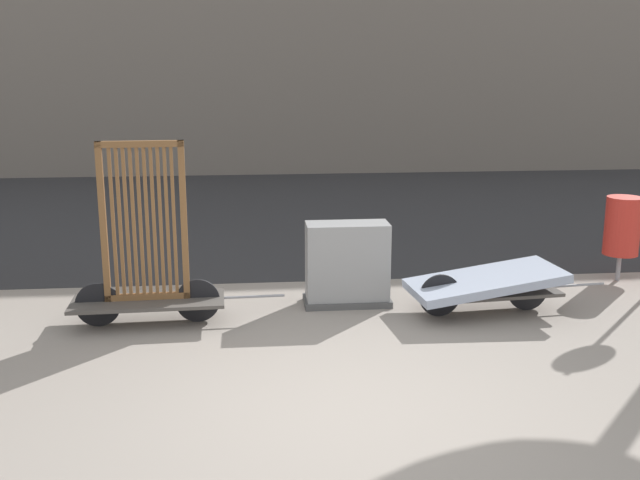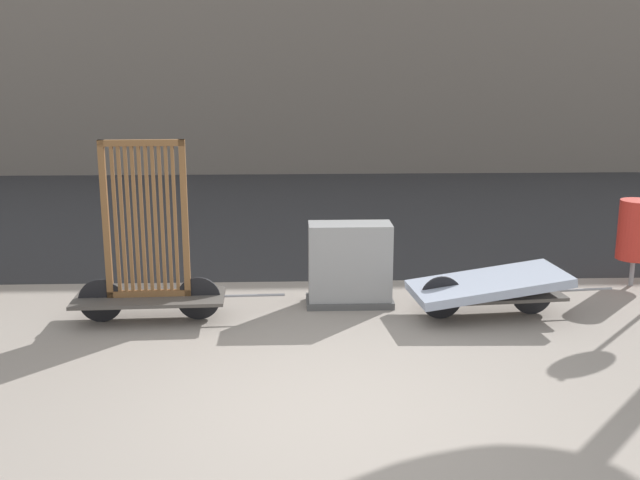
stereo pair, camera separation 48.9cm
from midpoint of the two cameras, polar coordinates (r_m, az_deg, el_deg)
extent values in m
plane|color=gray|center=(6.58, -0.08, -12.96)|extent=(60.00, 60.00, 0.00)
cube|color=#2D2D30|center=(15.15, -3.34, 2.26)|extent=(56.00, 10.09, 0.01)
cube|color=#4C4742|center=(8.81, -14.52, -4.53)|extent=(1.74, 0.76, 0.04)
cylinder|color=black|center=(8.77, -10.89, -4.57)|extent=(0.51, 0.05, 0.51)
cylinder|color=black|center=(8.91, -18.09, -4.72)|extent=(0.51, 0.05, 0.51)
cylinder|color=gray|center=(8.75, -6.63, -4.32)|extent=(0.70, 0.06, 0.03)
cube|color=brown|center=(8.80, -14.54, -4.19)|extent=(0.95, 0.11, 0.07)
cube|color=brown|center=(8.45, -15.23, 7.07)|extent=(0.95, 0.11, 0.07)
cube|color=brown|center=(8.65, -17.77, 1.22)|extent=(0.07, 0.07, 1.80)
cube|color=brown|center=(8.54, -11.95, 1.42)|extent=(0.07, 0.07, 1.80)
cube|color=brown|center=(8.63, -17.06, 1.25)|extent=(0.04, 0.05, 1.73)
cube|color=brown|center=(8.62, -16.57, 1.27)|extent=(0.04, 0.05, 1.73)
cube|color=brown|center=(8.61, -16.09, 1.28)|extent=(0.04, 0.05, 1.73)
cube|color=brown|center=(8.60, -15.61, 1.30)|extent=(0.04, 0.05, 1.73)
cube|color=brown|center=(8.59, -15.12, 1.32)|extent=(0.04, 0.05, 1.73)
cube|color=brown|center=(8.58, -14.63, 1.33)|extent=(0.04, 0.05, 1.73)
cube|color=brown|center=(8.57, -14.15, 1.35)|extent=(0.04, 0.05, 1.73)
cube|color=brown|center=(8.56, -13.66, 1.37)|extent=(0.04, 0.05, 1.73)
cube|color=brown|center=(8.56, -13.17, 1.38)|extent=(0.04, 0.05, 1.73)
cube|color=brown|center=(8.55, -12.68, 1.40)|extent=(0.04, 0.05, 1.73)
cube|color=#4C4742|center=(9.06, 10.93, -3.85)|extent=(1.78, 0.86, 0.04)
cylinder|color=black|center=(9.29, 14.12, -3.72)|extent=(0.51, 0.09, 0.51)
cylinder|color=black|center=(8.88, 7.58, -4.22)|extent=(0.51, 0.09, 0.51)
cylinder|color=gray|center=(9.58, 17.65, -3.31)|extent=(0.70, 0.10, 0.03)
cube|color=#9EA8BC|center=(9.03, 10.96, -3.10)|extent=(1.86, 1.08, 0.31)
cube|color=#4C4C4C|center=(9.30, 0.55, -4.66)|extent=(1.07, 0.50, 0.08)
cube|color=gray|center=(9.16, 0.56, -1.85)|extent=(1.01, 0.44, 1.02)
cylinder|color=gray|center=(10.95, 20.61, -1.96)|extent=(0.06, 0.06, 0.37)
cylinder|color=red|center=(10.82, 20.86, 1.00)|extent=(0.47, 0.47, 0.79)
camera|label=1|loc=(0.24, -91.64, -0.39)|focal=42.00mm
camera|label=2|loc=(0.24, 88.36, 0.39)|focal=42.00mm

